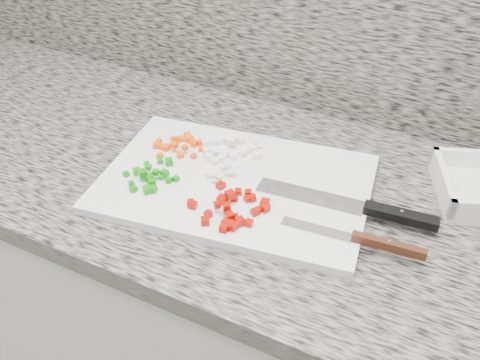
# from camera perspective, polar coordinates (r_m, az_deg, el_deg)

# --- Properties ---
(cabinet) EXTENTS (3.92, 0.62, 0.86)m
(cabinet) POSITION_cam_1_polar(r_m,az_deg,el_deg) (1.36, 2.71, -16.32)
(cabinet) COLOR silver
(cabinet) RESTS_ON ground
(countertop) EXTENTS (3.96, 0.64, 0.04)m
(countertop) POSITION_cam_1_polar(r_m,az_deg,el_deg) (1.03, 3.43, -1.30)
(countertop) COLOR slate
(countertop) RESTS_ON cabinet
(cutting_board) EXTENTS (0.54, 0.40, 0.02)m
(cutting_board) POSITION_cam_1_polar(r_m,az_deg,el_deg) (1.00, -0.51, -0.35)
(cutting_board) COLOR silver
(cutting_board) RESTS_ON countertop
(carrot_pile) EXTENTS (0.10, 0.10, 0.02)m
(carrot_pile) POSITION_cam_1_polar(r_m,az_deg,el_deg) (1.09, -6.61, 3.77)
(carrot_pile) COLOR #FF4C05
(carrot_pile) RESTS_ON cutting_board
(onion_pile) EXTENTS (0.13, 0.11, 0.02)m
(onion_pile) POSITION_cam_1_polar(r_m,az_deg,el_deg) (1.07, -1.15, 3.22)
(onion_pile) COLOR white
(onion_pile) RESTS_ON cutting_board
(green_pepper_pile) EXTENTS (0.10, 0.12, 0.02)m
(green_pepper_pile) POSITION_cam_1_polar(r_m,az_deg,el_deg) (1.01, -9.42, 0.44)
(green_pepper_pile) COLOR #107B0B
(green_pepper_pile) RESTS_ON cutting_board
(red_pepper_pile) EXTENTS (0.14, 0.12, 0.02)m
(red_pepper_pile) POSITION_cam_1_polar(r_m,az_deg,el_deg) (0.92, -0.81, -3.09)
(red_pepper_pile) COLOR #A40B02
(red_pepper_pile) RESTS_ON cutting_board
(garlic_pile) EXTENTS (0.05, 0.06, 0.01)m
(garlic_pile) POSITION_cam_1_polar(r_m,az_deg,el_deg) (1.00, -2.02, 0.33)
(garlic_pile) COLOR beige
(garlic_pile) RESTS_ON cutting_board
(chef_knife) EXTENTS (0.32, 0.06, 0.02)m
(chef_knife) POSITION_cam_1_polar(r_m,az_deg,el_deg) (0.95, 13.54, -3.01)
(chef_knife) COLOR silver
(chef_knife) RESTS_ON cutting_board
(paring_knife) EXTENTS (0.24, 0.04, 0.02)m
(paring_knife) POSITION_cam_1_polar(r_m,az_deg,el_deg) (0.89, 13.66, -6.36)
(paring_knife) COLOR silver
(paring_knife) RESTS_ON cutting_board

